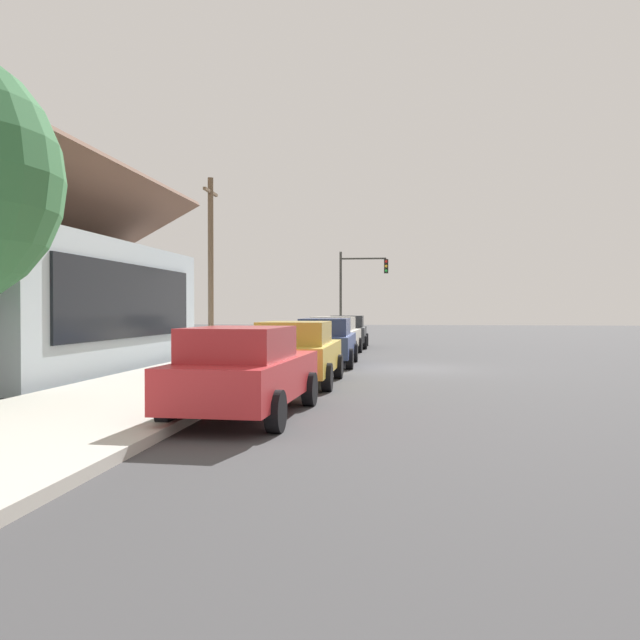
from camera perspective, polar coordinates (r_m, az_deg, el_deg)
The scene contains 11 objects.
ground_plane at distance 21.38m, azimuth 7.30°, elevation -4.16°, with size 120.00×120.00×0.00m, color #424244.
sidewalk_curb at distance 22.07m, azimuth -7.43°, elevation -3.80°, with size 60.00×4.20×0.16m, color beige.
car_cherry at distance 11.65m, azimuth -6.48°, elevation -4.38°, with size 4.68×2.10×1.59m.
car_mustard at distance 16.65m, azimuth -1.97°, elevation -2.78°, with size 4.65×2.04×1.59m.
car_navy at distance 22.31m, azimuth 0.55°, elevation -1.85°, with size 4.82×2.04×1.59m.
car_ivory at distance 27.54m, azimuth 1.26°, elevation -1.32°, with size 4.59×2.12×1.59m.
car_charcoal at distance 32.86m, azimuth 2.42°, elevation -0.96°, with size 4.68×2.06×1.59m.
storefront_building at distance 22.42m, azimuth -25.00°, elevation 1.35°, with size 12.36×8.09×6.10m.
traffic_light_main at distance 37.91m, azimuth 3.39°, elevation 3.33°, with size 0.37×2.79×5.20m.
utility_pole_wooden at distance 28.69m, azimuth -9.39°, elevation 4.97°, with size 1.80×0.24×7.50m.
fire_hydrant_red at distance 31.15m, azimuth -0.50°, elevation -1.65°, with size 0.22×0.22×0.71m.
Camera 1 is at (-21.29, 0.06, 1.89)m, focal length 37.16 mm.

